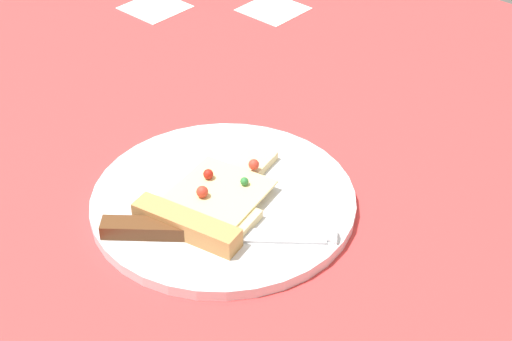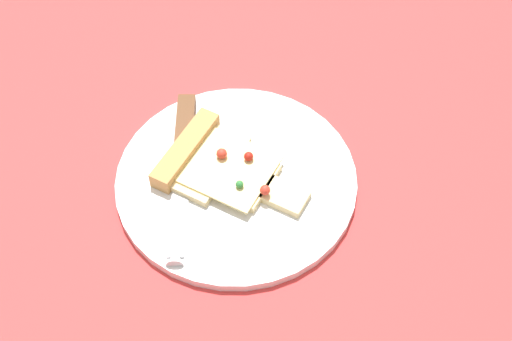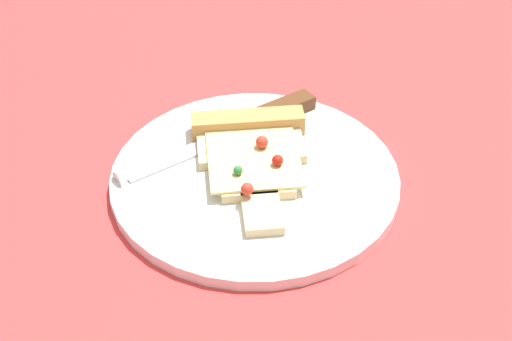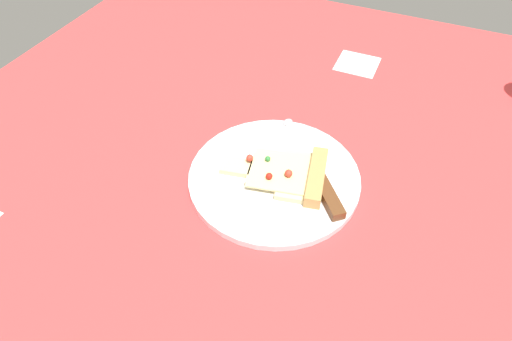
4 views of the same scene
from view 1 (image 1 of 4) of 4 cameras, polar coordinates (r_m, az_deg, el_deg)
The scene contains 4 objects.
ground_plane at distance 87.03cm, azimuth -6.00°, elevation -3.38°, with size 145.02×145.02×3.00cm.
plate at distance 85.43cm, azimuth -2.39°, elevation -2.22°, with size 28.92×28.92×1.25cm, color silver.
pizza_slice at distance 82.88cm, azimuth -3.38°, elevation -2.42°, with size 12.85×18.61×2.58cm.
knife at distance 79.90cm, azimuth -4.48°, elevation -4.43°, with size 19.75×17.02×2.45cm.
Camera 1 is at (50.99, -43.08, 54.35)cm, focal length 54.76 mm.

